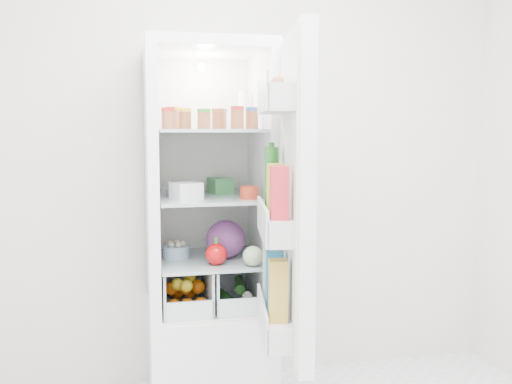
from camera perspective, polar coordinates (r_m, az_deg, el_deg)
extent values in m
cube|color=beige|center=(3.14, -1.91, 4.69)|extent=(3.00, 0.02, 2.60)
cube|color=white|center=(3.04, -4.68, -15.70)|extent=(0.60, 0.60, 0.50)
cube|color=white|center=(2.85, -4.95, 14.10)|extent=(0.60, 0.60, 0.05)
cube|color=white|center=(3.10, -5.48, 1.41)|extent=(0.60, 0.05, 1.25)
cube|color=white|center=(2.81, -10.40, 0.85)|extent=(0.05, 0.60, 1.25)
cube|color=white|center=(2.88, 0.60, 1.07)|extent=(0.05, 0.60, 1.25)
cube|color=white|center=(3.07, -5.42, 1.37)|extent=(0.50, 0.01, 1.25)
sphere|color=white|center=(3.05, -5.45, 12.34)|extent=(0.05, 0.05, 0.05)
cube|color=#9FB6BB|center=(2.87, -4.70, -6.76)|extent=(0.49, 0.53, 0.01)
cube|color=#9FB6BB|center=(2.82, -4.75, -0.60)|extent=(0.49, 0.53, 0.02)
cube|color=#9FB6BB|center=(2.80, -4.81, 6.13)|extent=(0.49, 0.53, 0.02)
cylinder|color=#B21919|center=(2.64, -8.78, 7.17)|extent=(0.06, 0.06, 0.08)
cylinder|color=gold|center=(2.70, -7.13, 7.17)|extent=(0.06, 0.06, 0.08)
cylinder|color=#267226|center=(2.63, -5.23, 7.22)|extent=(0.06, 0.06, 0.08)
cylinder|color=brown|center=(2.74, -3.81, 7.19)|extent=(0.06, 0.06, 0.08)
cylinder|color=#B21919|center=(2.68, -1.88, 7.22)|extent=(0.06, 0.06, 0.08)
cylinder|color=#194C8C|center=(2.75, -0.41, 7.20)|extent=(0.06, 0.06, 0.08)
cylinder|color=#BF8C19|center=(2.88, -8.25, 7.09)|extent=(0.06, 0.06, 0.08)
cylinder|color=#4C4C4C|center=(2.92, -3.54, 7.12)|extent=(0.06, 0.06, 0.08)
cylinder|color=white|center=(2.97, -1.23, 8.16)|extent=(0.07, 0.07, 0.19)
cube|color=white|center=(2.71, -7.00, 0.12)|extent=(0.16, 0.16, 0.08)
cylinder|color=#B7301B|center=(2.71, -0.67, -0.04)|extent=(0.12, 0.12, 0.06)
cube|color=silver|center=(2.88, -8.14, 0.04)|extent=(0.18, 0.16, 0.04)
cube|color=#418F4C|center=(2.96, -3.59, 0.65)|extent=(0.12, 0.16, 0.08)
sphere|color=#622263|center=(2.84, -3.07, -4.75)|extent=(0.19, 0.19, 0.19)
sphere|color=red|center=(2.72, -4.00, -6.22)|extent=(0.10, 0.10, 0.10)
cylinder|color=#9AC5E6|center=(2.89, -7.97, -5.94)|extent=(0.15, 0.15, 0.06)
sphere|color=#A3BB8C|center=(2.68, -0.32, -6.43)|extent=(0.10, 0.10, 0.10)
sphere|color=orange|center=(2.78, -8.23, -11.25)|extent=(0.07, 0.07, 0.07)
sphere|color=orange|center=(2.79, -6.88, -11.20)|extent=(0.07, 0.07, 0.07)
sphere|color=orange|center=(2.80, -5.52, -11.15)|extent=(0.07, 0.07, 0.07)
sphere|color=orange|center=(2.88, -8.42, -9.50)|extent=(0.07, 0.07, 0.07)
sphere|color=orange|center=(2.89, -7.11, -9.46)|extent=(0.07, 0.07, 0.07)
sphere|color=orange|center=(2.89, -5.82, -9.41)|extent=(0.07, 0.07, 0.07)
sphere|color=orange|center=(3.02, -7.88, -9.88)|extent=(0.07, 0.07, 0.07)
sphere|color=orange|center=(3.02, -6.54, -9.83)|extent=(0.07, 0.07, 0.07)
sphere|color=yellow|center=(2.82, -7.83, -9.13)|extent=(0.06, 0.06, 0.06)
sphere|color=yellow|center=(2.93, -6.62, -8.52)|extent=(0.06, 0.06, 0.06)
sphere|color=yellow|center=(2.78, -6.94, -9.31)|extent=(0.06, 0.06, 0.06)
cylinder|color=#1B511B|center=(2.93, -3.03, -10.51)|extent=(0.09, 0.21, 0.05)
cylinder|color=#1B511B|center=(2.98, -1.65, -9.24)|extent=(0.08, 0.21, 0.05)
sphere|color=white|center=(2.82, -1.82, -11.15)|extent=(0.05, 0.05, 0.05)
sphere|color=white|center=(2.84, -0.89, -10.40)|extent=(0.05, 0.05, 0.05)
cube|color=white|center=(2.30, 4.13, -0.22)|extent=(0.15, 0.60, 1.30)
cube|color=white|center=(2.30, 3.27, -0.22)|extent=(0.09, 0.56, 1.26)
cube|color=silver|center=(2.28, 2.06, 9.17)|extent=(0.18, 0.51, 0.10)
cube|color=silver|center=(2.31, 2.02, -3.31)|extent=(0.18, 0.51, 0.10)
cube|color=silver|center=(2.41, 1.98, -12.74)|extent=(0.18, 0.51, 0.10)
sphere|color=#8F5540|center=(2.17, 2.23, 10.92)|extent=(0.05, 0.05, 0.05)
sphere|color=#8F5540|center=(2.25, 2.03, 10.75)|extent=(0.05, 0.05, 0.05)
sphere|color=#8F5540|center=(2.33, 1.84, 10.59)|extent=(0.05, 0.05, 0.05)
sphere|color=#8F5540|center=(2.41, 1.66, 10.44)|extent=(0.05, 0.05, 0.05)
cylinder|color=#1B611E|center=(2.44, 1.57, 1.45)|extent=(0.06, 0.06, 0.26)
cube|color=gold|center=(2.26, 1.96, 0.31)|extent=(0.07, 0.07, 0.20)
cube|color=red|center=(2.11, 2.35, -0.10)|extent=(0.07, 0.07, 0.20)
cube|color=silver|center=(2.50, 1.54, -7.95)|extent=(0.08, 0.08, 0.24)
cube|color=#2586BB|center=(2.36, 1.86, -8.83)|extent=(0.08, 0.08, 0.24)
cube|color=gold|center=(2.22, 2.22, -9.83)|extent=(0.08, 0.08, 0.24)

